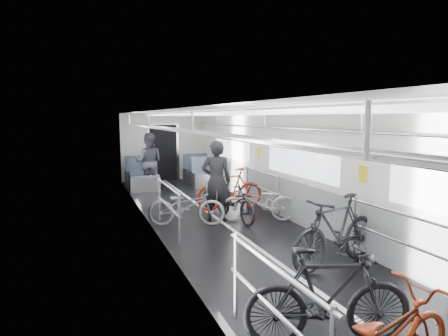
% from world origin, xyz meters
% --- Properties ---
extents(car_shell, '(3.02, 14.01, 2.41)m').
position_xyz_m(car_shell, '(0.00, 1.78, 1.13)').
color(car_shell, black).
rests_on(car_shell, ground).
extents(bike_left_mid, '(1.76, 0.95, 1.02)m').
position_xyz_m(bike_left_mid, '(-0.62, -4.10, 0.51)').
color(bike_left_mid, black).
rests_on(bike_left_mid, floor).
extents(bike_left_far, '(1.71, 1.04, 0.85)m').
position_xyz_m(bike_left_far, '(-0.79, 0.73, 0.42)').
color(bike_left_far, '#9D9EA2').
rests_on(bike_left_far, floor).
extents(bike_right_near, '(1.91, 0.96, 1.11)m').
position_xyz_m(bike_right_near, '(0.75, -2.32, 0.55)').
color(bike_right_near, black).
rests_on(bike_right_near, floor).
extents(bike_right_mid, '(1.74, 1.04, 0.86)m').
position_xyz_m(bike_right_mid, '(0.78, 0.51, 0.43)').
color(bike_right_mid, '#A5A5AA').
rests_on(bike_right_mid, floor).
extents(bike_right_far, '(1.72, 0.50, 1.03)m').
position_xyz_m(bike_right_far, '(0.58, 1.76, 0.52)').
color(bike_right_far, '#B52A16').
rests_on(bike_right_far, floor).
extents(bike_aisle, '(0.80, 1.70, 0.86)m').
position_xyz_m(bike_aisle, '(0.32, 0.75, 0.43)').
color(bike_aisle, black).
rests_on(bike_aisle, floor).
extents(person_standing, '(0.75, 0.61, 1.78)m').
position_xyz_m(person_standing, '(-0.08, 0.85, 0.89)').
color(person_standing, black).
rests_on(person_standing, floor).
extents(person_seated, '(1.04, 0.92, 1.79)m').
position_xyz_m(person_seated, '(-0.84, 5.12, 0.89)').
color(person_seated, '#29282F').
rests_on(person_seated, floor).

